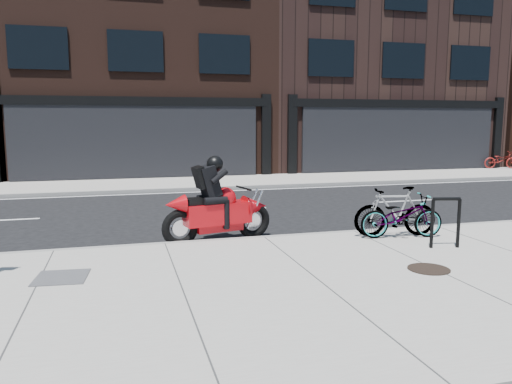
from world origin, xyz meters
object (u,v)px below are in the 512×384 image
object	(u,v)px
bicycle_front	(401,216)
utility_grate	(61,277)
bicycle_rear	(395,211)
manhole_cover	(429,269)
bicycle_far	(501,160)
bike_rack	(446,218)
motorcycle	(222,207)

from	to	relation	value
bicycle_front	utility_grate	bearing A→B (deg)	108.07
bicycle_rear	manhole_cover	size ratio (longest dim) A/B	2.57
bicycle_rear	manhole_cover	xyz separation A→B (m)	(-0.70, -2.21, -0.50)
bicycle_far	bike_rack	bearing A→B (deg)	150.87
bicycle_front	motorcycle	world-z (taller)	motorcycle
bicycle_far	utility_grate	size ratio (longest dim) A/B	2.16
manhole_cover	utility_grate	size ratio (longest dim) A/B	0.88
bicycle_rear	utility_grate	world-z (taller)	bicycle_rear
bike_rack	bicycle_far	world-z (taller)	bike_rack
bicycle_front	manhole_cover	size ratio (longest dim) A/B	2.55
bicycle_front	motorcycle	xyz separation A→B (m)	(-3.42, 1.18, 0.15)
bicycle_far	bicycle_rear	bearing A→B (deg)	147.41
bicycle_far	motorcycle	bearing A→B (deg)	138.39
bike_rack	bicycle_far	distance (m)	17.72
motorcycle	bicycle_far	bearing A→B (deg)	21.20
motorcycle	utility_grate	size ratio (longest dim) A/B	3.16
bicycle_rear	utility_grate	xyz separation A→B (m)	(-6.28, -1.12, -0.50)
bicycle_front	manhole_cover	distance (m)	2.23
bicycle_rear	motorcycle	bearing A→B (deg)	-96.20
motorcycle	bicycle_far	size ratio (longest dim) A/B	1.46
bicycle_rear	motorcycle	world-z (taller)	motorcycle
bicycle_front	bicycle_far	size ratio (longest dim) A/B	1.04
bicycle_rear	manhole_cover	world-z (taller)	bicycle_rear
bike_rack	bicycle_far	xyz separation A→B (m)	(12.38, 12.68, -0.13)
bicycle_far	utility_grate	world-z (taller)	bicycle_far
bike_rack	bicycle_rear	size ratio (longest dim) A/B	0.56
bike_rack	bicycle_front	xyz separation A→B (m)	(-0.35, 0.93, -0.12)
bicycle_rear	motorcycle	xyz separation A→B (m)	(-3.37, 1.02, 0.08)
bicycle_front	motorcycle	bearing A→B (deg)	80.43
bike_rack	motorcycle	distance (m)	4.32
bicycle_rear	bicycle_front	bearing A→B (deg)	29.84
bicycle_front	motorcycle	distance (m)	3.62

